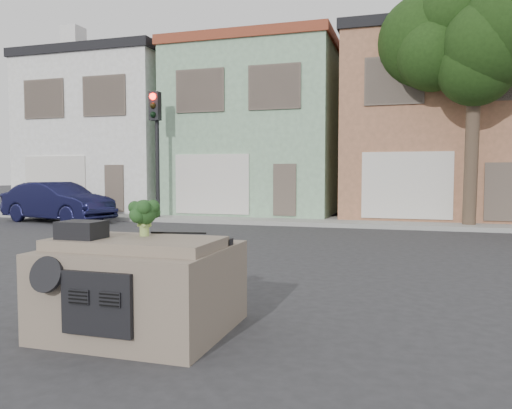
% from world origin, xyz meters
% --- Properties ---
extents(ground_plane, '(120.00, 120.00, 0.00)m').
position_xyz_m(ground_plane, '(0.00, 0.00, 0.00)').
color(ground_plane, '#303033').
rests_on(ground_plane, ground).
extents(sidewalk, '(40.00, 3.00, 0.15)m').
position_xyz_m(sidewalk, '(0.00, 10.50, 0.07)').
color(sidewalk, gray).
rests_on(sidewalk, ground).
extents(townhouse_white, '(7.20, 8.20, 7.55)m').
position_xyz_m(townhouse_white, '(-11.00, 14.50, 3.77)').
color(townhouse_white, white).
rests_on(townhouse_white, ground).
extents(townhouse_mint, '(7.20, 8.20, 7.55)m').
position_xyz_m(townhouse_mint, '(-3.50, 14.50, 3.77)').
color(townhouse_mint, '#88B08C').
rests_on(townhouse_mint, ground).
extents(townhouse_tan, '(7.20, 8.20, 7.55)m').
position_xyz_m(townhouse_tan, '(4.00, 14.50, 3.77)').
color(townhouse_tan, '#A0694A').
rests_on(townhouse_tan, ground).
extents(navy_sedan, '(4.91, 2.50, 1.55)m').
position_xyz_m(navy_sedan, '(-9.95, 7.99, 0.00)').
color(navy_sedan, black).
rests_on(navy_sedan, ground).
extents(traffic_signal, '(0.40, 0.40, 5.10)m').
position_xyz_m(traffic_signal, '(-6.50, 9.50, 2.55)').
color(traffic_signal, black).
rests_on(traffic_signal, ground).
extents(tree_near, '(4.40, 4.00, 8.50)m').
position_xyz_m(tree_near, '(5.00, 9.80, 4.25)').
color(tree_near, '#1A3310').
rests_on(tree_near, ground).
extents(car_dashboard, '(2.00, 1.80, 1.12)m').
position_xyz_m(car_dashboard, '(0.00, -3.00, 0.56)').
color(car_dashboard, '#796A59').
rests_on(car_dashboard, ground).
extents(instrument_hump, '(0.48, 0.38, 0.20)m').
position_xyz_m(instrument_hump, '(-0.58, -3.35, 1.22)').
color(instrument_hump, black).
rests_on(instrument_hump, car_dashboard).
extents(wiper_arm, '(0.69, 0.15, 0.02)m').
position_xyz_m(wiper_arm, '(0.28, -2.62, 1.13)').
color(wiper_arm, black).
rests_on(wiper_arm, car_dashboard).
extents(broccoli, '(0.46, 0.46, 0.44)m').
position_xyz_m(broccoli, '(-0.01, -2.94, 1.34)').
color(broccoli, '#193615').
rests_on(broccoli, car_dashboard).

